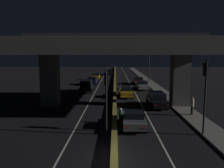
# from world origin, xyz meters

# --- Properties ---
(ground_plane) EXTENTS (200.00, 200.00, 0.00)m
(ground_plane) POSITION_xyz_m (0.00, 0.00, 0.00)
(ground_plane) COLOR black
(lane_line_left_inner) EXTENTS (0.12, 126.00, 0.00)m
(lane_line_left_inner) POSITION_xyz_m (-3.24, 35.00, 0.00)
(lane_line_left_inner) COLOR beige
(lane_line_left_inner) RESTS_ON ground_plane
(lane_line_right_inner) EXTENTS (0.12, 126.00, 0.00)m
(lane_line_right_inner) POSITION_xyz_m (3.24, 35.00, 0.00)
(lane_line_right_inner) COLOR beige
(lane_line_right_inner) RESTS_ON ground_plane
(median_divider) EXTENTS (0.43, 126.00, 0.41)m
(median_divider) POSITION_xyz_m (0.00, 35.00, 0.21)
(median_divider) COLOR olive
(median_divider) RESTS_ON ground_plane
(sidewalk_right) EXTENTS (2.13, 126.00, 0.13)m
(sidewalk_right) POSITION_xyz_m (7.64, 28.00, 0.06)
(sidewalk_right) COLOR slate
(sidewalk_right) RESTS_ON ground_plane
(elevated_overpass) EXTENTS (21.42, 13.92, 8.51)m
(elevated_overpass) POSITION_xyz_m (0.00, 13.73, 6.54)
(elevated_overpass) COLOR #5B5956
(elevated_overpass) RESTS_ON ground_plane
(traffic_light_left_of_median) EXTENTS (0.30, 0.49, 4.92)m
(traffic_light_left_of_median) POSITION_xyz_m (-0.61, 4.21, 3.36)
(traffic_light_left_of_median) COLOR black
(traffic_light_left_of_median) RESTS_ON ground_plane
(traffic_light_right_of_median) EXTENTS (0.30, 0.49, 5.63)m
(traffic_light_right_of_median) POSITION_xyz_m (6.68, 4.20, 3.82)
(traffic_light_right_of_median) COLOR black
(traffic_light_right_of_median) RESTS_ON ground_plane
(street_lamp) EXTENTS (2.33, 0.32, 7.21)m
(street_lamp) POSITION_xyz_m (6.88, 34.80, 4.32)
(street_lamp) COLOR #2D2D30
(street_lamp) RESTS_ON ground_plane
(car_grey_lead) EXTENTS (2.04, 4.13, 1.36)m
(car_grey_lead) POSITION_xyz_m (1.61, 5.88, 0.70)
(car_grey_lead) COLOR #515459
(car_grey_lead) RESTS_ON ground_plane
(car_black_second) EXTENTS (1.98, 4.69, 1.71)m
(car_black_second) POSITION_xyz_m (4.94, 13.29, 0.88)
(car_black_second) COLOR black
(car_black_second) RESTS_ON ground_plane
(car_taxi_yellow_third) EXTENTS (1.94, 4.15, 1.45)m
(car_taxi_yellow_third) POSITION_xyz_m (1.57, 19.24, 0.75)
(car_taxi_yellow_third) COLOR gold
(car_taxi_yellow_third) RESTS_ON ground_plane
(car_silver_fourth) EXTENTS (2.12, 4.78, 1.46)m
(car_silver_fourth) POSITION_xyz_m (4.80, 26.61, 0.77)
(car_silver_fourth) COLOR gray
(car_silver_fourth) RESTS_ON ground_plane
(car_dark_red_fifth) EXTENTS (2.17, 4.60, 1.45)m
(car_dark_red_fifth) POSITION_xyz_m (4.85, 33.39, 0.74)
(car_dark_red_fifth) COLOR #591414
(car_dark_red_fifth) RESTS_ON ground_plane
(car_black_lead_oncoming) EXTENTS (2.00, 4.83, 1.97)m
(car_black_lead_oncoming) POSITION_xyz_m (-4.64, 23.49, 1.04)
(car_black_lead_oncoming) COLOR black
(car_black_lead_oncoming) RESTS_ON ground_plane
(car_dark_blue_second_oncoming) EXTENTS (2.06, 4.18, 1.58)m
(car_dark_blue_second_oncoming) POSITION_xyz_m (-4.62, 32.45, 0.83)
(car_dark_blue_second_oncoming) COLOR #141938
(car_dark_blue_second_oncoming) RESTS_ON ground_plane
(car_taxi_yellow_third_oncoming) EXTENTS (1.90, 3.98, 1.57)m
(car_taxi_yellow_third_oncoming) POSITION_xyz_m (-4.63, 40.99, 0.80)
(car_taxi_yellow_third_oncoming) COLOR gold
(car_taxi_yellow_third_oncoming) RESTS_ON ground_plane
(car_black_fourth_oncoming) EXTENTS (1.91, 4.64, 1.73)m
(car_black_fourth_oncoming) POSITION_xyz_m (-1.66, 54.76, 0.92)
(car_black_fourth_oncoming) COLOR black
(car_black_fourth_oncoming) RESTS_ON ground_plane
(motorcycle_black_filtering_near) EXTENTS (0.33, 1.93, 1.38)m
(motorcycle_black_filtering_near) POSITION_xyz_m (0.54, 6.93, 0.59)
(motorcycle_black_filtering_near) COLOR black
(motorcycle_black_filtering_near) RESTS_ON ground_plane
(pedestrian_on_sidewalk) EXTENTS (0.32, 0.32, 1.77)m
(pedestrian_on_sidewalk) POSITION_xyz_m (7.70, 9.47, 1.02)
(pedestrian_on_sidewalk) COLOR #2D261E
(pedestrian_on_sidewalk) RESTS_ON sidewalk_right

